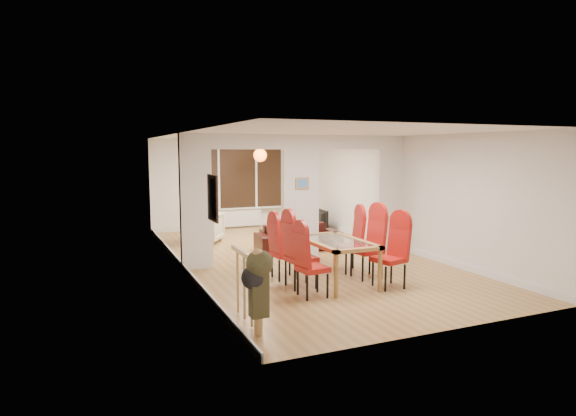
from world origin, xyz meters
TOP-DOWN VIEW (x-y plane):
  - floor at (0.00, 0.00)m, footprint 5.00×9.00m
  - room_walls at (0.00, 0.00)m, footprint 5.00×9.00m
  - divider_wall at (0.00, 0.00)m, footprint 5.00×0.18m
  - bay_window_blinds at (0.00, 4.44)m, footprint 3.00×0.08m
  - radiator at (0.00, 4.40)m, footprint 1.40×0.08m
  - pendant_light at (0.30, 3.30)m, footprint 0.36×0.36m
  - stair_newel at (-2.25, -3.20)m, footprint 0.40×1.20m
  - wall_poster at (-2.47, -2.40)m, footprint 0.04×0.52m
  - pillar_photo at (0.00, -0.10)m, footprint 0.30×0.03m
  - dining_table at (-0.23, -1.98)m, footprint 0.90×1.61m
  - dining_chair_la at (-0.94, -2.53)m, footprint 0.47×0.47m
  - dining_chair_lb at (-0.89, -1.98)m, footprint 0.49×0.49m
  - dining_chair_lc at (-0.92, -1.37)m, footprint 0.47×0.47m
  - dining_chair_ra at (0.45, -2.57)m, footprint 0.55×0.55m
  - dining_chair_rb at (0.44, -1.90)m, footprint 0.54×0.54m
  - dining_chair_rc at (0.40, -1.39)m, footprint 0.50×0.50m
  - sofa at (0.35, 0.83)m, footprint 2.01×0.90m
  - armchair at (-1.47, 2.52)m, footprint 1.13×1.14m
  - person at (-1.74, 2.22)m, footprint 0.62×0.47m
  - television at (2.00, 3.17)m, footprint 1.04×0.25m
  - coffee_table at (0.51, 2.36)m, footprint 1.09×0.73m
  - bottle at (0.52, 2.30)m, footprint 0.07×0.07m
  - bowl at (0.57, 2.31)m, footprint 0.20×0.20m
  - shoes at (-0.09, -0.40)m, footprint 0.24×0.26m

SIDE VIEW (x-z plane):
  - floor at x=0.00m, z-range -0.01..0.01m
  - shoes at x=-0.09m, z-range 0.00..0.10m
  - coffee_table at x=0.51m, z-range 0.00..0.23m
  - bowl at x=0.57m, z-range 0.23..0.28m
  - sofa at x=0.35m, z-range 0.00..0.57m
  - television at x=2.00m, z-range 0.00..0.60m
  - radiator at x=0.00m, z-range 0.05..0.55m
  - dining_table at x=-0.23m, z-range 0.00..0.75m
  - bottle at x=0.52m, z-range 0.23..0.53m
  - armchair at x=-1.47m, z-range 0.00..0.76m
  - dining_chair_lc at x=-0.92m, z-range 0.00..1.07m
  - dining_chair_la at x=-0.94m, z-range 0.00..1.07m
  - stair_newel at x=-2.25m, z-range 0.00..1.10m
  - dining_chair_rc at x=0.40m, z-range 0.00..1.11m
  - dining_chair_ra at x=0.45m, z-range 0.00..1.13m
  - dining_chair_lb at x=-0.89m, z-range 0.00..1.16m
  - dining_chair_rb at x=0.44m, z-range 0.00..1.18m
  - person at x=-1.74m, z-range 0.00..1.52m
  - room_walls at x=0.00m, z-range 0.00..2.60m
  - divider_wall at x=0.00m, z-range 0.00..2.60m
  - bay_window_blinds at x=0.00m, z-range 0.60..2.40m
  - wall_poster at x=-2.47m, z-range 1.27..1.94m
  - pillar_photo at x=0.00m, z-range 1.48..1.73m
  - pendant_light at x=0.30m, z-range 1.97..2.33m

